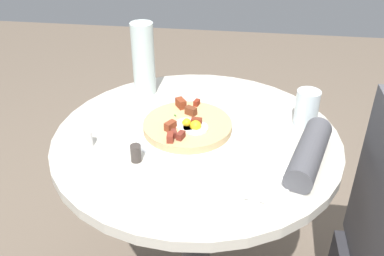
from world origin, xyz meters
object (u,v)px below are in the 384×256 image
at_px(breakfast_pizza, 188,126).
at_px(fork, 269,178).
at_px(bread_plate, 168,191).
at_px(knife, 254,175).
at_px(water_bottle, 143,59).
at_px(pepper_shaker, 136,153).
at_px(dining_table, 196,185).
at_px(water_glass, 307,108).
at_px(salt_shaker, 87,139).
at_px(pizza_plate, 188,131).

distance_m(breakfast_pizza, fork, 0.29).
bearing_deg(bread_plate, knife, 112.75).
bearing_deg(breakfast_pizza, fork, 50.96).
bearing_deg(knife, water_bottle, 52.67).
height_order(fork, pepper_shaker, pepper_shaker).
relative_size(dining_table, knife, 4.46).
xyz_separation_m(water_glass, water_bottle, (-0.14, -0.51, 0.06)).
height_order(fork, salt_shaker, salt_shaker).
xyz_separation_m(water_glass, salt_shaker, (0.20, -0.59, -0.03)).
height_order(breakfast_pizza, bread_plate, breakfast_pizza).
bearing_deg(pizza_plate, salt_shaker, -68.79).
relative_size(dining_table, fork, 4.46).
relative_size(bread_plate, fork, 0.86).
bearing_deg(water_glass, knife, -27.63).
height_order(fork, water_glass, water_glass).
distance_m(dining_table, salt_shaker, 0.36).
bearing_deg(fork, water_glass, -10.01).
distance_m(bread_plate, fork, 0.25).
height_order(bread_plate, salt_shaker, salt_shaker).
relative_size(pizza_plate, knife, 1.66).
xyz_separation_m(knife, water_bottle, (-0.41, -0.36, 0.11)).
xyz_separation_m(pizza_plate, water_glass, (-0.10, 0.33, 0.05)).
bearing_deg(water_glass, pepper_shaker, -61.14).
distance_m(water_bottle, salt_shaker, 0.35).
xyz_separation_m(fork, water_glass, (-0.28, 0.11, 0.05)).
bearing_deg(water_bottle, water_glass, 74.94).
bearing_deg(dining_table, knife, 44.16).
distance_m(bread_plate, water_glass, 0.50).
bearing_deg(water_glass, fork, -21.01).
height_order(dining_table, pepper_shaker, pepper_shaker).
distance_m(dining_table, water_bottle, 0.43).
relative_size(bread_plate, pepper_shaker, 3.31).
bearing_deg(dining_table, bread_plate, -8.05).
relative_size(water_bottle, pepper_shaker, 5.03).
distance_m(bread_plate, pepper_shaker, 0.15).
bearing_deg(breakfast_pizza, knife, 47.20).
distance_m(dining_table, knife, 0.30).
relative_size(breakfast_pizza, water_bottle, 1.06).
height_order(pizza_plate, fork, pizza_plate).
distance_m(dining_table, water_glass, 0.40).
bearing_deg(pizza_plate, breakfast_pizza, 9.77).
height_order(salt_shaker, pepper_shaker, pepper_shaker).
xyz_separation_m(breakfast_pizza, water_glass, (-0.10, 0.33, 0.03)).
height_order(fork, knife, same).
bearing_deg(pepper_shaker, pizza_plate, 143.11).
bearing_deg(breakfast_pizza, pizza_plate, -170.23).
distance_m(pizza_plate, bread_plate, 0.26).
bearing_deg(knife, bread_plate, 123.76).
relative_size(bread_plate, water_bottle, 0.66).
relative_size(knife, water_glass, 1.71).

